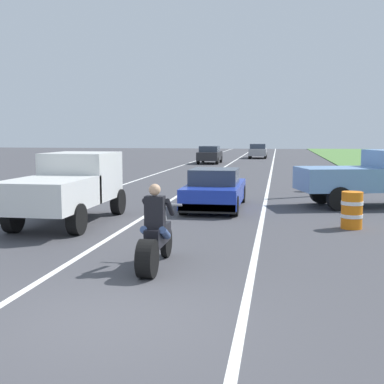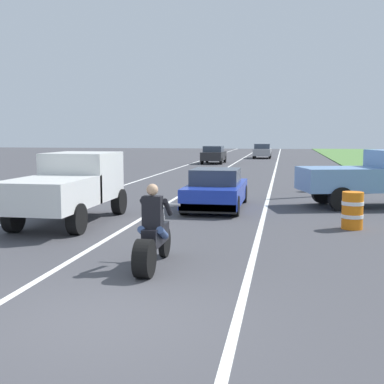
{
  "view_description": "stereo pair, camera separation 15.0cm",
  "coord_description": "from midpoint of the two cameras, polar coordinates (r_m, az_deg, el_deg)",
  "views": [
    {
      "loc": [
        2.24,
        -6.4,
        2.55
      ],
      "look_at": [
        -0.01,
        6.76,
        1.0
      ],
      "focal_mm": 47.25,
      "sensor_mm": 36.0,
      "label": 1
    },
    {
      "loc": [
        2.39,
        -6.37,
        2.55
      ],
      "look_at": [
        -0.01,
        6.76,
        1.0
      ],
      "focal_mm": 47.25,
      "sensor_mm": 36.0,
      "label": 2
    }
  ],
  "objects": [
    {
      "name": "ground_plane",
      "position": [
        7.26,
        -9.24,
        -14.03
      ],
      "size": [
        160.0,
        160.0,
        0.0
      ],
      "primitive_type": "plane",
      "color": "#424247"
    },
    {
      "name": "lane_stripe_left_solid",
      "position": [
        27.61,
        -5.95,
        1.29
      ],
      "size": [
        0.14,
        120.0,
        0.01
      ],
      "primitive_type": "cube",
      "color": "white",
      "rests_on": "ground"
    },
    {
      "name": "lane_stripe_right_solid",
      "position": [
        26.51,
        9.17,
        1.02
      ],
      "size": [
        0.14,
        120.0,
        0.01
      ],
      "primitive_type": "cube",
      "color": "white",
      "rests_on": "ground"
    },
    {
      "name": "lane_stripe_centre_dashed",
      "position": [
        26.83,
        1.46,
        1.16
      ],
      "size": [
        0.14,
        120.0,
        0.01
      ],
      "primitive_type": "cube",
      "color": "white",
      "rests_on": "ground"
    },
    {
      "name": "motorcycle_with_rider",
      "position": [
        9.56,
        -4.0,
        -5.2
      ],
      "size": [
        0.7,
        2.21,
        1.62
      ],
      "color": "black",
      "rests_on": "ground"
    },
    {
      "name": "sports_car_blue",
      "position": [
        17.24,
        2.99,
        0.21
      ],
      "size": [
        1.84,
        4.3,
        1.37
      ],
      "color": "#1E38B2",
      "rests_on": "ground"
    },
    {
      "name": "pickup_truck_left_lane_white",
      "position": [
        14.81,
        -13.31,
        0.85
      ],
      "size": [
        2.02,
        4.8,
        1.98
      ],
      "color": "silver",
      "rests_on": "ground"
    },
    {
      "name": "pickup_truck_right_shoulder_light_blue",
      "position": [
        18.76,
        20.39,
        1.79
      ],
      "size": [
        5.14,
        3.14,
        1.98
      ],
      "color": "#6B93C6",
      "rests_on": "ground"
    },
    {
      "name": "construction_barrel_nearest",
      "position": [
        14.22,
        17.94,
        -1.98
      ],
      "size": [
        0.58,
        0.58,
        1.0
      ],
      "color": "orange",
      "rests_on": "ground"
    },
    {
      "name": "construction_barrel_mid",
      "position": [
        17.93,
        17.13,
        -0.23
      ],
      "size": [
        0.58,
        0.58,
        1.0
      ],
      "color": "orange",
      "rests_on": "ground"
    },
    {
      "name": "construction_barrel_far",
      "position": [
        23.15,
        14.39,
        1.34
      ],
      "size": [
        0.58,
        0.58,
        1.0
      ],
      "color": "orange",
      "rests_on": "ground"
    },
    {
      "name": "distant_car_far_ahead",
      "position": [
        43.42,
        2.57,
        4.26
      ],
      "size": [
        1.8,
        4.0,
        1.5
      ],
      "color": "#262628",
      "rests_on": "ground"
    },
    {
      "name": "distant_car_further_ahead",
      "position": [
        53.08,
        8.02,
        4.63
      ],
      "size": [
        1.8,
        4.0,
        1.5
      ],
      "color": "#99999E",
      "rests_on": "ground"
    }
  ]
}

